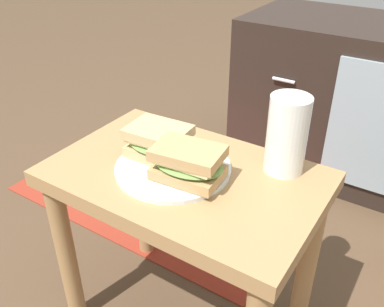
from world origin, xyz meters
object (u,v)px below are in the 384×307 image
(plate, at_px, (173,168))
(sandwich_back, at_px, (188,163))
(beer_glass, at_px, (287,136))
(tv_cabinet, at_px, (372,105))
(sandwich_front, at_px, (159,142))

(plate, bearing_deg, sandwich_back, -20.94)
(sandwich_back, height_order, beer_glass, beer_glass)
(tv_cabinet, height_order, sandwich_front, tv_cabinet)
(plate, height_order, sandwich_front, sandwich_front)
(sandwich_front, height_order, beer_glass, beer_glass)
(sandwich_front, relative_size, sandwich_back, 0.91)
(tv_cabinet, bearing_deg, plate, -102.70)
(beer_glass, bearing_deg, sandwich_front, -156.00)
(sandwich_front, xyz_separation_m, beer_glass, (0.24, 0.11, 0.03))
(plate, relative_size, beer_glass, 1.48)
(tv_cabinet, xyz_separation_m, sandwich_back, (-0.17, -0.97, 0.21))
(sandwich_front, relative_size, beer_glass, 0.85)
(tv_cabinet, xyz_separation_m, beer_glass, (-0.03, -0.83, 0.25))
(tv_cabinet, distance_m, beer_glass, 0.87)
(plate, distance_m, beer_glass, 0.24)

